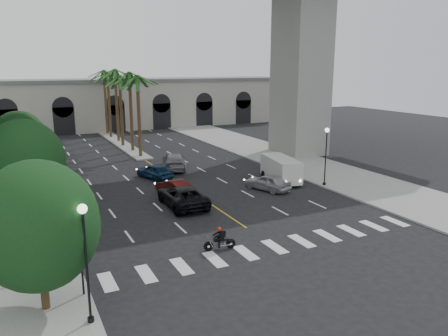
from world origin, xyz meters
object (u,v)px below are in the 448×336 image
(lamp_post_right, at_px, (326,152))
(car_c, at_px, (183,196))
(cargo_van, at_px, (281,169))
(lamp_post_left_near, at_px, (86,254))
(car_a, at_px, (268,182))
(traffic_signal_far, at_px, (69,221))
(pedestrian_b, at_px, (46,217))
(traffic_signal_near, at_px, (80,248))
(car_b, at_px, (174,187))
(motorcycle_rider, at_px, (221,239))
(car_e, at_px, (155,171))
(lamp_post_left_far, at_px, (44,158))
(car_d, at_px, (174,161))

(lamp_post_right, bearing_deg, car_c, 178.64)
(cargo_van, bearing_deg, lamp_post_left_near, -131.13)
(lamp_post_right, distance_m, cargo_van, 4.50)
(car_a, xyz_separation_m, car_c, (-8.33, -0.94, 0.09))
(traffic_signal_far, xyz_separation_m, pedestrian_b, (-0.83, 5.81, -1.50))
(traffic_signal_near, bearing_deg, traffic_signal_far, 90.00)
(car_b, height_order, pedestrian_b, pedestrian_b)
(motorcycle_rider, xyz_separation_m, car_e, (1.60, 17.99, 0.09))
(traffic_signal_far, bearing_deg, car_b, 46.22)
(car_c, relative_size, cargo_van, 1.03)
(motorcycle_rider, bearing_deg, lamp_post_left_near, -141.89)
(pedestrian_b, bearing_deg, cargo_van, 29.93)
(lamp_post_left_far, distance_m, cargo_van, 20.80)
(lamp_post_left_far, height_order, car_a, lamp_post_left_far)
(lamp_post_right, bearing_deg, cargo_van, 131.68)
(car_b, relative_size, cargo_van, 0.72)
(lamp_post_right, height_order, traffic_signal_far, lamp_post_right)
(motorcycle_rider, distance_m, car_a, 13.39)
(lamp_post_left_near, xyz_separation_m, car_e, (9.90, 22.59, -2.49))
(car_a, distance_m, car_c, 8.39)
(traffic_signal_far, bearing_deg, motorcycle_rider, -13.07)
(lamp_post_left_far, relative_size, traffic_signal_near, 1.47)
(traffic_signal_far, distance_m, car_b, 14.00)
(lamp_post_left_near, distance_m, car_d, 28.66)
(car_a, bearing_deg, car_c, -14.08)
(car_a, height_order, car_c, car_c)
(traffic_signal_far, distance_m, cargo_van, 22.19)
(pedestrian_b, bearing_deg, traffic_signal_near, -65.33)
(traffic_signal_near, bearing_deg, car_b, 55.59)
(car_d, bearing_deg, lamp_post_left_far, 36.80)
(motorcycle_rider, bearing_deg, car_b, 92.40)
(car_a, distance_m, pedestrian_b, 18.40)
(car_e, height_order, pedestrian_b, pedestrian_b)
(car_c, height_order, cargo_van, cargo_van)
(lamp_post_left_near, bearing_deg, lamp_post_left_far, 90.00)
(lamp_post_left_far, bearing_deg, pedestrian_b, -94.83)
(lamp_post_right, relative_size, car_d, 0.92)
(car_a, xyz_separation_m, cargo_van, (2.54, 1.77, 0.57))
(traffic_signal_near, xyz_separation_m, pedestrian_b, (-0.83, 9.81, -1.50))
(motorcycle_rider, distance_m, car_e, 18.06)
(lamp_post_right, distance_m, car_e, 16.26)
(lamp_post_left_far, relative_size, motorcycle_rider, 2.75)
(motorcycle_rider, relative_size, car_b, 0.48)
(traffic_signal_far, relative_size, car_d, 0.63)
(traffic_signal_near, bearing_deg, cargo_van, 34.08)
(car_a, relative_size, pedestrian_b, 2.45)
(traffic_signal_near, bearing_deg, car_a, 33.98)
(cargo_van, xyz_separation_m, pedestrian_b, (-20.84, -3.72, -0.28))
(car_a, distance_m, cargo_van, 3.15)
(lamp_post_left_far, relative_size, car_a, 1.26)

